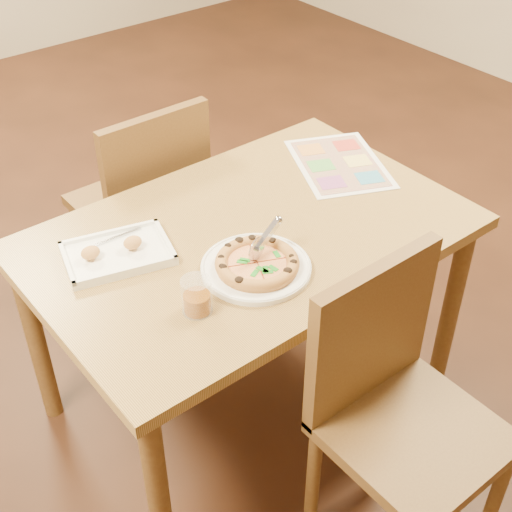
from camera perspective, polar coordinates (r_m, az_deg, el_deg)
room at (r=1.84m, az=-0.69°, el=18.21°), size 7.00×7.00×7.00m
dining_table at (r=2.18m, az=-0.55°, el=0.24°), size 1.30×0.85×0.72m
chair_near at (r=1.92m, az=10.83°, el=-10.00°), size 0.42×0.42×0.47m
chair_far at (r=2.64m, az=-8.68°, el=5.28°), size 0.42×0.42×0.47m
plate at (r=1.98m, az=0.00°, el=-0.96°), size 0.34×0.34×0.02m
pizza at (r=1.96m, az=0.09°, el=-0.59°), size 0.23×0.23×0.04m
pizza_cutter at (r=1.96m, az=0.67°, el=1.37°), size 0.14×0.05×0.08m
appetizer_tray at (r=2.06m, az=-11.06°, el=0.18°), size 0.34×0.28×0.06m
glass_tumbler at (r=1.83m, az=-4.76°, el=-3.35°), size 0.08×0.08×0.10m
menu at (r=2.48m, az=6.68°, el=7.36°), size 0.42×0.48×0.00m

